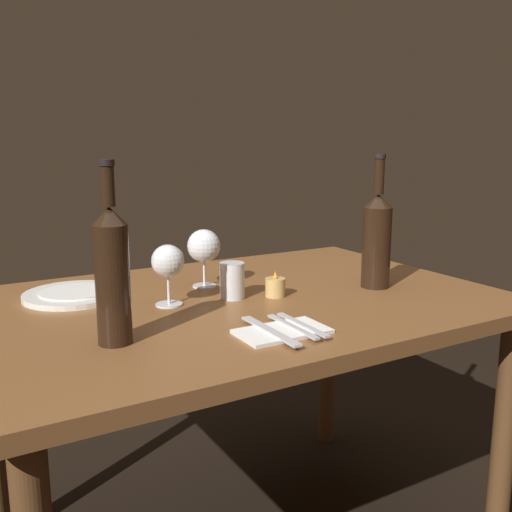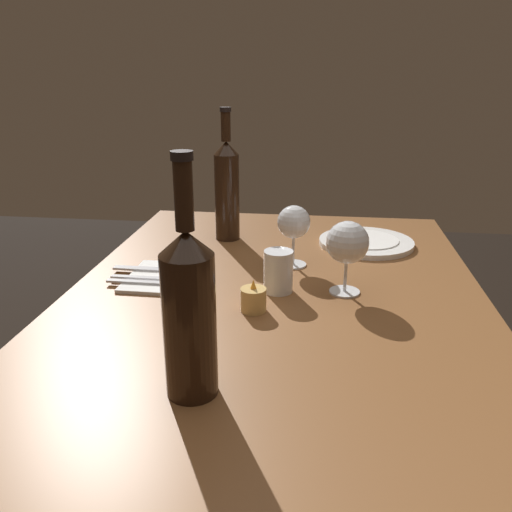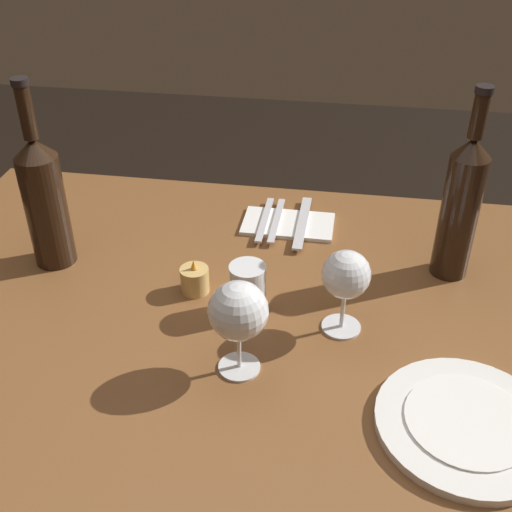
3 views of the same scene
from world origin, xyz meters
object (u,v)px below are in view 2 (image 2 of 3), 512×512
at_px(wine_bottle, 189,310).
at_px(wine_bottle_second, 227,188).
at_px(table_knife, 157,269).
at_px(water_tumbler, 278,273).
at_px(fork_outer, 146,282).
at_px(dinner_plate, 366,242).
at_px(folded_napkin, 153,277).
at_px(votive_candle, 253,300).
at_px(wine_glass_right, 347,244).
at_px(wine_glass_left, 294,224).
at_px(fork_inner, 150,278).

height_order(wine_bottle, wine_bottle_second, same).
distance_m(wine_bottle, table_knife, 0.52).
height_order(water_tumbler, fork_outer, water_tumbler).
height_order(dinner_plate, folded_napkin, dinner_plate).
height_order(wine_bottle_second, folded_napkin, wine_bottle_second).
xyz_separation_m(wine_bottle_second, votive_candle, (-0.46, -0.13, -0.12)).
xyz_separation_m(water_tumbler, folded_napkin, (0.04, 0.29, -0.04)).
bearing_deg(wine_glass_right, wine_glass_left, 38.49).
distance_m(votive_candle, folded_napkin, 0.29).
distance_m(wine_glass_left, fork_outer, 0.37).
bearing_deg(water_tumbler, table_knife, 77.12).
bearing_deg(fork_inner, wine_glass_left, -64.33).
distance_m(water_tumbler, folded_napkin, 0.30).
height_order(wine_glass_left, fork_inner, wine_glass_left).
relative_size(wine_glass_right, table_knife, 0.76).
bearing_deg(water_tumbler, wine_bottle_second, 26.14).
height_order(wine_bottle, fork_inner, wine_bottle).
bearing_deg(wine_glass_left, fork_inner, 115.67).
relative_size(votive_candle, folded_napkin, 0.35).
relative_size(wine_glass_right, votive_candle, 2.38).
height_order(votive_candle, table_knife, votive_candle).
relative_size(votive_candle, fork_inner, 0.37).
bearing_deg(water_tumbler, folded_napkin, 82.82).
height_order(wine_glass_right, wine_bottle, wine_bottle).
height_order(fork_outer, table_knife, same).
distance_m(wine_glass_right, fork_inner, 0.45).
bearing_deg(fork_outer, wine_bottle, -152.50).
height_order(wine_glass_left, wine_bottle, wine_bottle).
distance_m(wine_glass_right, wine_bottle, 0.47).
bearing_deg(fork_inner, wine_glass_right, -90.14).
xyz_separation_m(water_tumbler, votive_candle, (-0.10, 0.04, -0.02)).
bearing_deg(fork_outer, folded_napkin, 0.00).
relative_size(wine_glass_left, fork_outer, 0.83).
xyz_separation_m(wine_glass_right, wine_bottle_second, (0.34, 0.32, 0.03)).
bearing_deg(wine_bottle, dinner_plate, -22.52).
distance_m(wine_bottle, water_tumbler, 0.41).
bearing_deg(wine_glass_right, wine_bottle_second, 42.70).
height_order(folded_napkin, fork_inner, fork_inner).
relative_size(wine_glass_right, wine_bottle_second, 0.44).
bearing_deg(fork_outer, fork_inner, 0.00).
bearing_deg(votive_candle, wine_bottle_second, 16.24).
relative_size(water_tumbler, fork_inner, 0.51).
xyz_separation_m(water_tumbler, table_knife, (0.07, 0.29, -0.03)).
xyz_separation_m(wine_bottle, water_tumbler, (0.39, -0.09, -0.09)).
bearing_deg(folded_napkin, table_knife, 0.00).
bearing_deg(wine_glass_right, water_tumbler, 94.30).
height_order(wine_bottle_second, votive_candle, wine_bottle_second).
distance_m(wine_glass_left, fork_inner, 0.36).
height_order(wine_bottle, water_tumbler, wine_bottle).
height_order(wine_bottle_second, fork_inner, wine_bottle_second).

